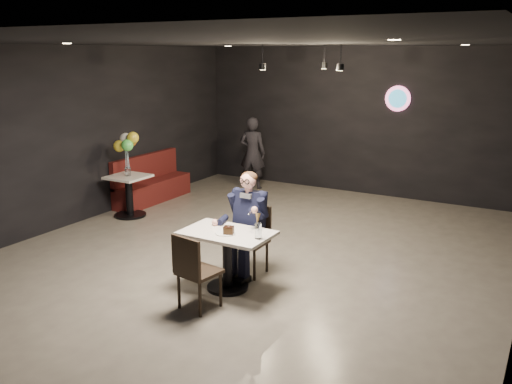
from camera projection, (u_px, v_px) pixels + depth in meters
The scene contains 17 objects.
floor at pixel (248, 260), 7.75m from camera, with size 9.00×9.00×0.00m, color gray.
wall_sign at pixel (398, 99), 10.63m from camera, with size 0.50×0.06×0.50m, color pink, non-canonical shape.
pendant_lights at pixel (310, 52), 8.71m from camera, with size 1.40×1.20×0.36m, color black.
main_table at pixel (227, 260), 6.72m from camera, with size 1.10×0.70×0.75m, color white.
chair_far at pixel (250, 241), 7.17m from camera, with size 0.42×0.46×0.92m, color black.
chair_near at pixel (199, 270), 6.20m from camera, with size 0.42×0.46×0.92m, color black.
seated_man at pixel (250, 222), 7.10m from camera, with size 0.60×0.80×1.44m, color black.
dessert_plate at pixel (226, 233), 6.56m from camera, with size 0.25×0.25×0.01m, color white.
cake_slice at pixel (229, 230), 6.51m from camera, with size 0.12×0.10×0.08m, color black.
mint_leaf at pixel (231, 228), 6.48m from camera, with size 0.06×0.04×0.01m, color #2E8E3F.
sundae_glass at pixel (258, 231), 6.37m from camera, with size 0.08×0.08×0.19m, color silver.
wafer_cone at pixel (258, 219), 6.33m from camera, with size 0.06×0.06×0.13m, color tan.
booth_bench at pixel (152, 178), 10.70m from camera, with size 0.46×1.85×0.93m, color #420E0E.
side_table at pixel (129, 194), 9.73m from camera, with size 0.65×0.65×0.82m, color white.
balloon_vase at pixel (128, 171), 9.62m from camera, with size 0.10×0.10×0.15m, color silver.
balloon_bunch at pixel (126, 150), 9.53m from camera, with size 0.38×0.38×0.63m, color gold.
passerby at pixel (253, 153), 11.66m from camera, with size 0.57×0.37×1.56m, color black.
Camera 1 is at (3.68, -6.25, 2.88)m, focal length 38.00 mm.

